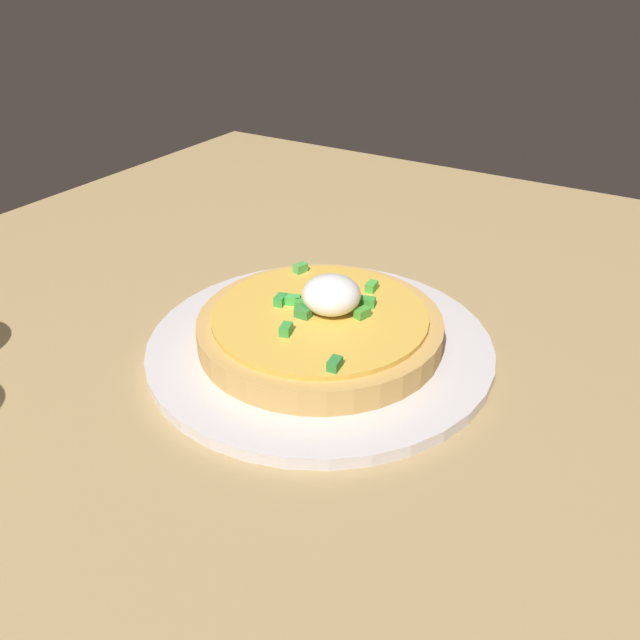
# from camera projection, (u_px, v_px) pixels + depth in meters

# --- Properties ---
(dining_table) EXTENTS (1.15, 0.83, 0.02)m
(dining_table) POSITION_uv_depth(u_px,v_px,m) (206.00, 343.00, 0.59)
(dining_table) COLOR tan
(dining_table) RESTS_ON ground
(plate) EXTENTS (0.29, 0.29, 0.01)m
(plate) POSITION_uv_depth(u_px,v_px,m) (320.00, 345.00, 0.55)
(plate) COLOR silver
(plate) RESTS_ON dining_table
(pizza) EXTENTS (0.21, 0.21, 0.06)m
(pizza) POSITION_uv_depth(u_px,v_px,m) (321.00, 325.00, 0.54)
(pizza) COLOR tan
(pizza) RESTS_ON plate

